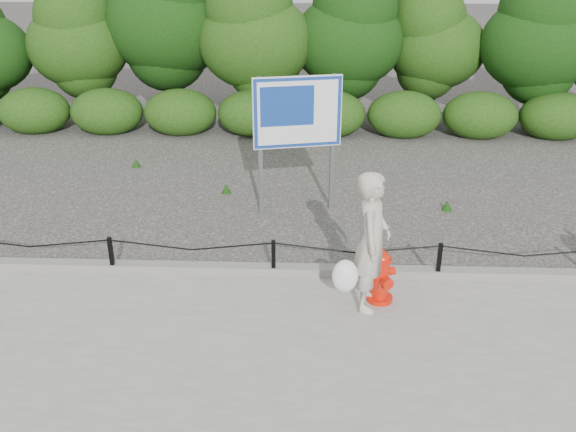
# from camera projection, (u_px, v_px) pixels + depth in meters

# --- Properties ---
(ground) EXTENTS (90.00, 90.00, 0.00)m
(ground) POSITION_uv_depth(u_px,v_px,m) (274.00, 280.00, 9.42)
(ground) COLOR #2D2B28
(ground) RESTS_ON ground
(sidewalk) EXTENTS (14.00, 4.00, 0.08)m
(sidewalk) POSITION_uv_depth(u_px,v_px,m) (264.00, 359.00, 7.58)
(sidewalk) COLOR gray
(sidewalk) RESTS_ON ground
(curb) EXTENTS (14.00, 0.22, 0.14)m
(curb) POSITION_uv_depth(u_px,v_px,m) (274.00, 270.00, 9.40)
(curb) COLOR slate
(curb) RESTS_ON sidewalk
(chain_barrier) EXTENTS (10.06, 0.06, 0.60)m
(chain_barrier) POSITION_uv_depth(u_px,v_px,m) (274.00, 254.00, 9.23)
(chain_barrier) COLOR black
(chain_barrier) RESTS_ON sidewalk
(treeline) EXTENTS (20.15, 3.69, 4.86)m
(treeline) POSITION_uv_depth(u_px,v_px,m) (307.00, 32.00, 16.54)
(treeline) COLOR black
(treeline) RESTS_ON ground
(fire_hydrant) EXTENTS (0.50, 0.50, 0.81)m
(fire_hydrant) POSITION_uv_depth(u_px,v_px,m) (381.00, 277.00, 8.59)
(fire_hydrant) COLOR red
(fire_hydrant) RESTS_ON sidewalk
(pedestrian) EXTENTS (0.85, 0.82, 2.00)m
(pedestrian) POSITION_uv_depth(u_px,v_px,m) (370.00, 244.00, 8.22)
(pedestrian) COLOR #B9B39F
(pedestrian) RESTS_ON sidewalk
(advertising_sign) EXTENTS (1.60, 0.47, 2.61)m
(advertising_sign) POSITION_uv_depth(u_px,v_px,m) (297.00, 119.00, 11.02)
(advertising_sign) COLOR slate
(advertising_sign) RESTS_ON ground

